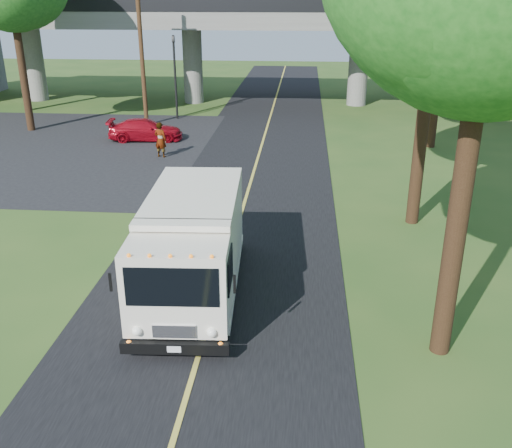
# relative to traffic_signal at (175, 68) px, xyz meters

# --- Properties ---
(ground) EXTENTS (120.00, 120.00, 0.00)m
(ground) POSITION_rel_traffic_signal_xyz_m (6.00, -26.00, -3.20)
(ground) COLOR #2B4C1B
(ground) RESTS_ON ground
(road) EXTENTS (7.00, 90.00, 0.02)m
(road) POSITION_rel_traffic_signal_xyz_m (6.00, -16.00, -3.19)
(road) COLOR black
(road) RESTS_ON ground
(parking_lot) EXTENTS (16.00, 18.00, 0.01)m
(parking_lot) POSITION_rel_traffic_signal_xyz_m (-5.00, -8.00, -3.19)
(parking_lot) COLOR black
(parking_lot) RESTS_ON ground
(lane_line) EXTENTS (0.12, 90.00, 0.01)m
(lane_line) POSITION_rel_traffic_signal_xyz_m (6.00, -16.00, -3.17)
(lane_line) COLOR gold
(lane_line) RESTS_ON road
(overpass) EXTENTS (54.00, 10.00, 7.30)m
(overpass) POSITION_rel_traffic_signal_xyz_m (6.00, 6.00, 1.36)
(overpass) COLOR slate
(overpass) RESTS_ON ground
(traffic_signal) EXTENTS (0.18, 0.22, 5.20)m
(traffic_signal) POSITION_rel_traffic_signal_xyz_m (0.00, 0.00, 0.00)
(traffic_signal) COLOR black
(traffic_signal) RESTS_ON ground
(utility_pole) EXTENTS (1.60, 0.26, 9.00)m
(utility_pole) POSITION_rel_traffic_signal_xyz_m (-1.50, -2.00, 1.40)
(utility_pole) COLOR #472D19
(utility_pole) RESTS_ON ground
(step_van) EXTENTS (2.70, 6.59, 2.72)m
(step_van) POSITION_rel_traffic_signal_xyz_m (5.36, -22.81, -1.72)
(step_van) COLOR silver
(step_van) RESTS_ON ground
(red_sedan) EXTENTS (4.22, 2.11, 1.18)m
(red_sedan) POSITION_rel_traffic_signal_xyz_m (-0.51, -5.84, -2.61)
(red_sedan) COLOR maroon
(red_sedan) RESTS_ON ground
(pedestrian) EXTENTS (0.75, 0.61, 1.77)m
(pedestrian) POSITION_rel_traffic_signal_xyz_m (1.17, -9.22, -2.32)
(pedestrian) COLOR gray
(pedestrian) RESTS_ON ground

